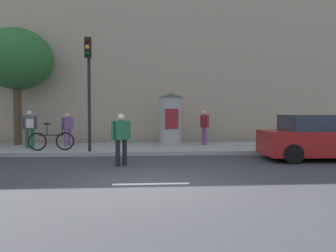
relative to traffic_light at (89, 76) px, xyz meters
name	(u,v)px	position (x,y,z in m)	size (l,w,h in m)	color
ground_plane	(151,184)	(2.24, -5.24, -3.06)	(80.00, 80.00, 0.00)	#38383A
sidewalk_curb	(147,148)	(2.24, 1.76, -2.99)	(36.00, 4.00, 0.15)	#9E9B93
lane_markings	(151,184)	(2.24, -5.24, -3.06)	(25.80, 0.16, 0.01)	silver
building_backdrop	(146,48)	(2.24, 6.76, 2.32)	(36.00, 5.00, 10.75)	tan
traffic_light	(89,76)	(0.00, 0.00, 0.00)	(0.24, 0.45, 4.33)	black
poster_column	(171,118)	(3.35, 2.47, -1.69)	(1.11, 1.11, 2.40)	#9E9B93
street_tree	(17,59)	(-3.74, 3.04, 1.03)	(3.30, 3.30, 5.37)	#4C3826
pedestrian_with_backpack	(121,135)	(1.38, -2.57, -2.10)	(0.57, 0.48, 1.63)	black
pedestrian_tallest	(30,126)	(-2.68, 1.44, -1.97)	(0.58, 0.48, 1.58)	#1E5938
pedestrian_in_light_jacket	(205,125)	(4.92, 2.39, -1.98)	(0.34, 0.58, 1.60)	#724C84
pedestrian_in_dark_shirt	(67,126)	(-1.32, 2.25, -2.03)	(0.52, 0.52, 1.49)	#724C84
bicycle_leaning	(51,141)	(-1.57, 0.54, -2.52)	(1.77, 0.24, 1.09)	black
parked_car_red	(325,138)	(8.43, -1.73, -2.30)	(4.52, 2.09, 1.58)	maroon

